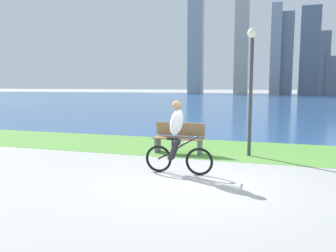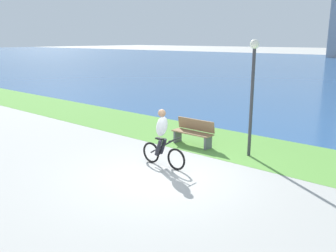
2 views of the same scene
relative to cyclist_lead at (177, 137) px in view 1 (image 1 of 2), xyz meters
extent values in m
plane|color=#9E9E99|center=(0.60, -0.57, -0.83)|extent=(300.00, 300.00, 0.00)
cube|color=#59933D|center=(0.60, 3.21, -0.83)|extent=(120.00, 3.34, 0.01)
cube|color=#2D568C|center=(0.60, 42.67, -0.83)|extent=(300.00, 75.59, 0.00)
torus|color=black|center=(0.51, 0.00, -0.52)|extent=(0.63, 0.06, 0.63)
torus|color=black|center=(-0.44, 0.00, -0.52)|extent=(0.63, 0.06, 0.63)
cylinder|color=black|center=(0.01, 0.00, -0.24)|extent=(0.93, 0.04, 0.60)
cylinder|color=black|center=(-0.11, 0.00, -0.29)|extent=(0.04, 0.04, 0.46)
cube|color=black|center=(-0.11, 0.00, -0.04)|extent=(0.24, 0.10, 0.05)
cylinder|color=black|center=(0.46, 0.00, 0.04)|extent=(0.03, 0.52, 0.03)
ellipsoid|color=white|center=(-0.01, 0.00, 0.34)|extent=(0.40, 0.36, 0.65)
sphere|color=#A57A59|center=(-0.01, 0.00, 0.72)|extent=(0.22, 0.22, 0.22)
cylinder|color=#26262D|center=(-0.06, 0.10, -0.28)|extent=(0.27, 0.11, 0.49)
cylinder|color=#26262D|center=(-0.06, -0.10, -0.28)|extent=(0.27, 0.11, 0.49)
cube|color=olive|center=(-0.58, 2.22, -0.38)|extent=(1.50, 0.45, 0.04)
cube|color=olive|center=(-0.58, 2.42, -0.13)|extent=(1.50, 0.11, 0.40)
cube|color=#595960|center=(0.07, 2.22, -0.61)|extent=(0.08, 0.37, 0.45)
cube|color=#595960|center=(-1.23, 2.22, -0.61)|extent=(0.08, 0.37, 0.45)
cylinder|color=#38383D|center=(1.45, 2.48, 0.83)|extent=(0.10, 0.10, 3.33)
sphere|color=white|center=(1.45, 2.48, 2.60)|extent=(0.28, 0.28, 0.28)
cube|color=#8C939E|center=(-14.87, 68.93, 12.91)|extent=(3.35, 2.50, 27.49)
cube|color=#ADA899|center=(-4.53, 69.10, 9.79)|extent=(2.97, 3.02, 21.24)
cube|color=#8C939E|center=(2.64, 69.11, 8.69)|extent=(2.13, 4.34, 19.04)
cube|color=slate|center=(4.84, 69.42, 7.88)|extent=(2.79, 2.02, 17.43)
cube|color=slate|center=(9.50, 70.51, 8.42)|extent=(3.95, 2.54, 18.51)
cube|color=slate|center=(12.45, 74.68, 6.04)|extent=(3.23, 3.21, 13.75)
cube|color=#B7B7BC|center=(13.21, 76.30, 6.18)|extent=(2.16, 4.17, 14.03)
cube|color=slate|center=(15.48, 74.08, 3.34)|extent=(4.49, 2.46, 8.36)
camera|label=1|loc=(1.99, -7.12, 1.17)|focal=35.43mm
camera|label=2|loc=(6.53, -7.43, 2.75)|focal=38.60mm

